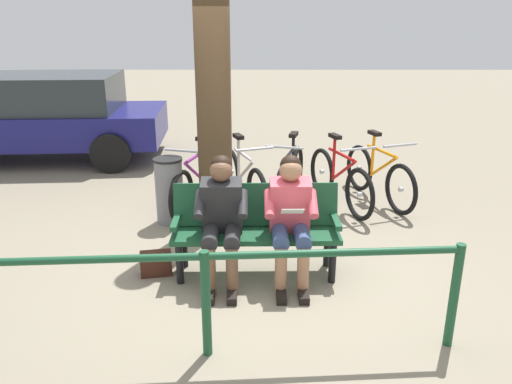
{
  "coord_description": "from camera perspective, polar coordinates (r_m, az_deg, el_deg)",
  "views": [
    {
      "loc": [
        -0.03,
        4.48,
        2.4
      ],
      "look_at": [
        -0.02,
        -0.27,
        0.75
      ],
      "focal_mm": 35.5,
      "sensor_mm": 36.0,
      "label": 1
    }
  ],
  "objects": [
    {
      "name": "parked_car",
      "position": [
        9.6,
        -22.83,
        7.96
      ],
      "size": [
        4.31,
        2.23,
        1.47
      ],
      "rotation": [
        0.0,
        0.0,
        0.06
      ],
      "color": "navy",
      "rests_on": "ground"
    },
    {
      "name": "bench",
      "position": [
        4.91,
        -0.02,
        -3.53
      ],
      "size": [
        1.61,
        0.5,
        0.87
      ],
      "rotation": [
        0.0,
        0.0,
        0.02
      ],
      "color": "#194C2D",
      "rests_on": "ground"
    },
    {
      "name": "ground_plane",
      "position": [
        5.08,
        -0.21,
        -9.02
      ],
      "size": [
        40.0,
        40.0,
        0.0
      ],
      "primitive_type": "plane",
      "color": "gray"
    },
    {
      "name": "handbag",
      "position": [
        5.08,
        -11.19,
        -7.9
      ],
      "size": [
        0.32,
        0.2,
        0.24
      ],
      "primitive_type": "cube",
      "rotation": [
        0.0,
        0.0,
        0.2
      ],
      "color": "#3F1E14",
      "rests_on": "ground"
    },
    {
      "name": "bicycle_orange",
      "position": [
        6.66,
        -1.44,
        1.33
      ],
      "size": [
        0.71,
        1.59,
        0.94
      ],
      "rotation": [
        0.0,
        0.0,
        1.94
      ],
      "color": "black",
      "rests_on": "ground"
    },
    {
      "name": "bicycle_green",
      "position": [
        6.75,
        9.39,
        1.34
      ],
      "size": [
        0.68,
        1.6,
        0.94
      ],
      "rotation": [
        0.0,
        0.0,
        1.92
      ],
      "color": "black",
      "rests_on": "ground"
    },
    {
      "name": "bicycle_black",
      "position": [
        6.77,
        3.84,
        1.61
      ],
      "size": [
        0.59,
        1.64,
        0.94
      ],
      "rotation": [
        0.0,
        0.0,
        1.3
      ],
      "color": "black",
      "rests_on": "ground"
    },
    {
      "name": "bicycle_red",
      "position": [
        6.64,
        -6.58,
        1.15
      ],
      "size": [
        0.62,
        1.63,
        0.94
      ],
      "rotation": [
        0.0,
        0.0,
        1.28
      ],
      "color": "black",
      "rests_on": "ground"
    },
    {
      "name": "person_reading",
      "position": [
        4.71,
        3.9,
        -2.5
      ],
      "size": [
        0.49,
        0.77,
        1.2
      ],
      "rotation": [
        0.0,
        0.0,
        0.02
      ],
      "color": "#D84C59",
      "rests_on": "ground"
    },
    {
      "name": "tree_trunk",
      "position": [
        5.81,
        -4.85,
        11.76
      ],
      "size": [
        0.4,
        0.4,
        3.31
      ],
      "primitive_type": "cylinder",
      "color": "#4C3823",
      "rests_on": "ground"
    },
    {
      "name": "railing_fence",
      "position": [
        3.68,
        -5.74,
        -10.02
      ],
      "size": [
        3.76,
        0.31,
        0.85
      ],
      "rotation": [
        0.0,
        0.0,
        0.06
      ],
      "color": "#194C2D",
      "rests_on": "ground"
    },
    {
      "name": "person_companion",
      "position": [
        4.7,
        -3.9,
        -2.54
      ],
      "size": [
        0.49,
        0.77,
        1.2
      ],
      "rotation": [
        0.0,
        0.0,
        0.02
      ],
      "color": "#262628",
      "rests_on": "ground"
    },
    {
      "name": "bicycle_purple",
      "position": [
        7.04,
        13.67,
        1.79
      ],
      "size": [
        0.68,
        1.6,
        0.94
      ],
      "rotation": [
        0.0,
        0.0,
        1.91
      ],
      "color": "black",
      "rests_on": "ground"
    },
    {
      "name": "litter_bin",
      "position": [
        6.21,
        -9.74,
        0.17
      ],
      "size": [
        0.35,
        0.35,
        0.81
      ],
      "color": "slate",
      "rests_on": "ground"
    }
  ]
}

